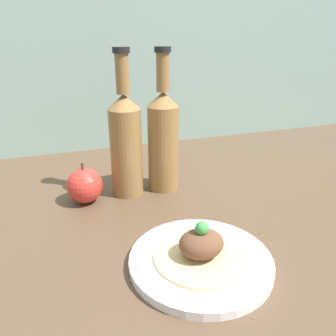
{
  "coord_description": "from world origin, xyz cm",
  "views": [
    {
      "loc": [
        -26.11,
        -50.83,
        34.83
      ],
      "look_at": [
        -7.42,
        3.15,
        11.34
      ],
      "focal_mm": 35.0,
      "sensor_mm": 36.0,
      "label": 1
    }
  ],
  "objects_px": {
    "cider_bottle_left": "(126,142)",
    "plated_food": "(201,247)",
    "cider_bottle_right": "(163,138)",
    "apple": "(85,186)",
    "plate": "(201,260)"
  },
  "relations": [
    {
      "from": "cider_bottle_left",
      "to": "plated_food",
      "type": "bearing_deg",
      "value": -79.86
    },
    {
      "from": "cider_bottle_right",
      "to": "apple",
      "type": "bearing_deg",
      "value": -175.92
    },
    {
      "from": "plate",
      "to": "apple",
      "type": "relative_size",
      "value": 2.48
    },
    {
      "from": "plate",
      "to": "plated_food",
      "type": "xyz_separation_m",
      "value": [
        0.0,
        0.0,
        0.02
      ]
    },
    {
      "from": "plate",
      "to": "cider_bottle_left",
      "type": "relative_size",
      "value": 0.71
    },
    {
      "from": "plate",
      "to": "cider_bottle_right",
      "type": "height_order",
      "value": "cider_bottle_right"
    },
    {
      "from": "cider_bottle_left",
      "to": "apple",
      "type": "xyz_separation_m",
      "value": [
        -0.1,
        -0.01,
        -0.09
      ]
    },
    {
      "from": "cider_bottle_left",
      "to": "apple",
      "type": "relative_size",
      "value": 3.47
    },
    {
      "from": "plated_food",
      "to": "cider_bottle_right",
      "type": "relative_size",
      "value": 0.47
    },
    {
      "from": "apple",
      "to": "cider_bottle_left",
      "type": "bearing_deg",
      "value": 7.65
    },
    {
      "from": "plated_food",
      "to": "cider_bottle_right",
      "type": "distance_m",
      "value": 0.31
    },
    {
      "from": "cider_bottle_left",
      "to": "apple",
      "type": "bearing_deg",
      "value": -172.35
    },
    {
      "from": "plated_food",
      "to": "cider_bottle_left",
      "type": "bearing_deg",
      "value": 100.14
    },
    {
      "from": "plate",
      "to": "cider_bottle_left",
      "type": "height_order",
      "value": "cider_bottle_left"
    },
    {
      "from": "cider_bottle_right",
      "to": "apple",
      "type": "distance_m",
      "value": 0.21
    }
  ]
}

